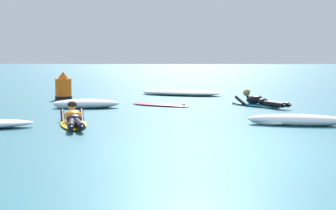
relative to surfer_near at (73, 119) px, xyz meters
The scene contains 8 objects.
ground_plane 7.53m from the surfer_near, 65.39° to the left, with size 120.00×120.00×0.00m, color #2D6B7A.
surfer_near is the anchor object (origin of this frame).
surfer_far 6.38m from the surfer_near, 41.69° to the left, with size 1.65×2.31×0.54m.
drifting_surfboard 4.74m from the surfer_near, 67.27° to the left, with size 1.99×1.43×0.16m.
whitewater_front 3.71m from the surfer_near, 95.24° to the left, with size 2.00×0.92×0.27m.
whitewater_mid_right 4.99m from the surfer_near, ahead, with size 2.27×0.90×0.25m.
whitewater_back 8.82m from the surfer_near, 73.56° to the left, with size 3.35×2.16×0.21m.
channel_marker_buoy 6.74m from the surfer_near, 103.81° to the left, with size 0.58×0.58×0.97m.
Camera 1 is at (-0.87, -8.45, 1.60)m, focal length 56.30 mm.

